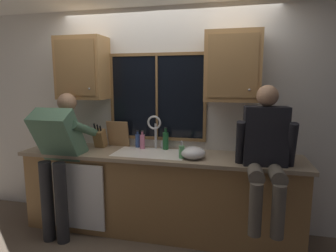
{
  "coord_description": "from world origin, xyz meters",
  "views": [
    {
      "loc": [
        0.82,
        -3.28,
        1.72
      ],
      "look_at": [
        0.11,
        -0.3,
        1.23
      ],
      "focal_mm": 30.63,
      "sensor_mm": 36.0,
      "label": 1
    }
  ],
  "objects_px": {
    "cutting_board": "(118,134)",
    "bottle_tall_clear": "(142,141)",
    "mixing_bowl": "(193,153)",
    "person_standing": "(59,151)",
    "soap_dispenser": "(182,152)",
    "person_sitting_on_counter": "(266,148)",
    "bottle_green_glass": "(138,140)",
    "bottle_amber_small": "(166,140)",
    "knife_block": "(100,138)"
  },
  "relations": [
    {
      "from": "person_sitting_on_counter",
      "to": "mixing_bowl",
      "type": "height_order",
      "value": "person_sitting_on_counter"
    },
    {
      "from": "knife_block",
      "to": "soap_dispenser",
      "type": "xyz_separation_m",
      "value": [
        1.05,
        -0.26,
        -0.04
      ]
    },
    {
      "from": "person_sitting_on_counter",
      "to": "cutting_board",
      "type": "height_order",
      "value": "person_sitting_on_counter"
    },
    {
      "from": "person_sitting_on_counter",
      "to": "mixing_bowl",
      "type": "xyz_separation_m",
      "value": [
        -0.7,
        0.16,
        -0.13
      ]
    },
    {
      "from": "mixing_bowl",
      "to": "bottle_tall_clear",
      "type": "distance_m",
      "value": 0.7
    },
    {
      "from": "knife_block",
      "to": "cutting_board",
      "type": "height_order",
      "value": "cutting_board"
    },
    {
      "from": "cutting_board",
      "to": "knife_block",
      "type": "bearing_deg",
      "value": -153.44
    },
    {
      "from": "person_standing",
      "to": "mixing_bowl",
      "type": "distance_m",
      "value": 1.44
    },
    {
      "from": "soap_dispenser",
      "to": "bottle_green_glass",
      "type": "relative_size",
      "value": 0.9
    },
    {
      "from": "mixing_bowl",
      "to": "soap_dispenser",
      "type": "xyz_separation_m",
      "value": [
        -0.12,
        -0.02,
        0.01
      ]
    },
    {
      "from": "person_sitting_on_counter",
      "to": "bottle_tall_clear",
      "type": "height_order",
      "value": "person_sitting_on_counter"
    },
    {
      "from": "knife_block",
      "to": "person_sitting_on_counter",
      "type": "bearing_deg",
      "value": -11.88
    },
    {
      "from": "person_standing",
      "to": "cutting_board",
      "type": "distance_m",
      "value": 0.72
    },
    {
      "from": "cutting_board",
      "to": "bottle_amber_small",
      "type": "height_order",
      "value": "cutting_board"
    },
    {
      "from": "bottle_green_glass",
      "to": "cutting_board",
      "type": "bearing_deg",
      "value": -178.03
    },
    {
      "from": "bottle_green_glass",
      "to": "bottle_tall_clear",
      "type": "bearing_deg",
      "value": -37.14
    },
    {
      "from": "soap_dispenser",
      "to": "bottle_amber_small",
      "type": "height_order",
      "value": "bottle_amber_small"
    },
    {
      "from": "person_sitting_on_counter",
      "to": "cutting_board",
      "type": "relative_size",
      "value": 3.96
    },
    {
      "from": "knife_block",
      "to": "bottle_amber_small",
      "type": "height_order",
      "value": "knife_block"
    },
    {
      "from": "bottle_green_glass",
      "to": "bottle_amber_small",
      "type": "bearing_deg",
      "value": -4.94
    },
    {
      "from": "person_sitting_on_counter",
      "to": "cutting_board",
      "type": "distance_m",
      "value": 1.74
    },
    {
      "from": "mixing_bowl",
      "to": "bottle_tall_clear",
      "type": "relative_size",
      "value": 1.16
    },
    {
      "from": "soap_dispenser",
      "to": "bottle_green_glass",
      "type": "bearing_deg",
      "value": 149.34
    },
    {
      "from": "bottle_tall_clear",
      "to": "bottle_amber_small",
      "type": "bearing_deg",
      "value": 6.1
    },
    {
      "from": "bottle_tall_clear",
      "to": "bottle_green_glass",
      "type": "bearing_deg",
      "value": 142.86
    },
    {
      "from": "knife_block",
      "to": "bottle_tall_clear",
      "type": "xyz_separation_m",
      "value": [
        0.52,
        0.04,
        -0.02
      ]
    },
    {
      "from": "person_standing",
      "to": "soap_dispenser",
      "type": "relative_size",
      "value": 8.5
    },
    {
      "from": "knife_block",
      "to": "mixing_bowl",
      "type": "relative_size",
      "value": 1.26
    },
    {
      "from": "person_standing",
      "to": "person_sitting_on_counter",
      "type": "bearing_deg",
      "value": 1.5
    },
    {
      "from": "cutting_board",
      "to": "bottle_tall_clear",
      "type": "distance_m",
      "value": 0.34
    },
    {
      "from": "cutting_board",
      "to": "mixing_bowl",
      "type": "relative_size",
      "value": 1.24
    },
    {
      "from": "knife_block",
      "to": "soap_dispenser",
      "type": "distance_m",
      "value": 1.08
    },
    {
      "from": "soap_dispenser",
      "to": "knife_block",
      "type": "bearing_deg",
      "value": 166.27
    },
    {
      "from": "person_standing",
      "to": "soap_dispenser",
      "type": "xyz_separation_m",
      "value": [
        1.31,
        0.19,
        0.02
      ]
    },
    {
      "from": "cutting_board",
      "to": "soap_dispenser",
      "type": "height_order",
      "value": "cutting_board"
    },
    {
      "from": "mixing_bowl",
      "to": "bottle_green_glass",
      "type": "height_order",
      "value": "bottle_green_glass"
    },
    {
      "from": "knife_block",
      "to": "bottle_tall_clear",
      "type": "height_order",
      "value": "knife_block"
    },
    {
      "from": "cutting_board",
      "to": "bottle_tall_clear",
      "type": "xyz_separation_m",
      "value": [
        0.33,
        -0.05,
        -0.06
      ]
    },
    {
      "from": "bottle_amber_small",
      "to": "bottle_tall_clear",
      "type": "bearing_deg",
      "value": -173.9
    },
    {
      "from": "bottle_green_glass",
      "to": "mixing_bowl",
      "type": "bearing_deg",
      "value": -24.95
    },
    {
      "from": "bottle_green_glass",
      "to": "knife_block",
      "type": "bearing_deg",
      "value": -166.63
    },
    {
      "from": "mixing_bowl",
      "to": "bottle_green_glass",
      "type": "xyz_separation_m",
      "value": [
        -0.72,
        0.34,
        0.03
      ]
    },
    {
      "from": "mixing_bowl",
      "to": "person_standing",
      "type": "bearing_deg",
      "value": -171.45
    },
    {
      "from": "person_standing",
      "to": "bottle_tall_clear",
      "type": "distance_m",
      "value": 0.93
    },
    {
      "from": "person_standing",
      "to": "bottle_green_glass",
      "type": "height_order",
      "value": "person_standing"
    },
    {
      "from": "knife_block",
      "to": "bottle_amber_small",
      "type": "bearing_deg",
      "value": 5.31
    },
    {
      "from": "person_standing",
      "to": "mixing_bowl",
      "type": "bearing_deg",
      "value": 8.55
    },
    {
      "from": "soap_dispenser",
      "to": "bottle_green_glass",
      "type": "distance_m",
      "value": 0.71
    },
    {
      "from": "bottle_tall_clear",
      "to": "person_sitting_on_counter",
      "type": "bearing_deg",
      "value": -18.01
    },
    {
      "from": "knife_block",
      "to": "cutting_board",
      "type": "bearing_deg",
      "value": 26.56
    }
  ]
}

